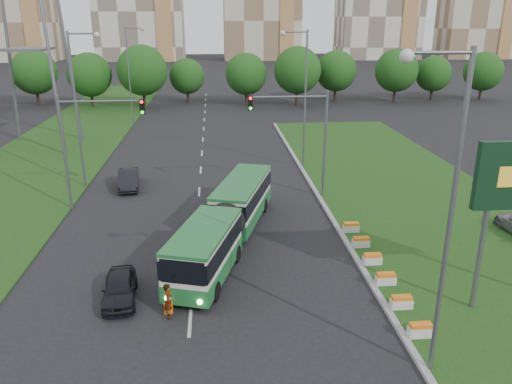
{
  "coord_description": "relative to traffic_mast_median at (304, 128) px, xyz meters",
  "views": [
    {
      "loc": [
        -1.68,
        -25.21,
        12.74
      ],
      "look_at": [
        0.8,
        4.02,
        2.6
      ],
      "focal_mm": 35.0,
      "sensor_mm": 36.0,
      "label": 1
    }
  ],
  "objects": [
    {
      "name": "left_verge",
      "position": [
        -22.78,
        15.0,
        -5.3
      ],
      "size": [
        12.0,
        110.0,
        0.1
      ],
      "primitive_type": "cube",
      "color": "#1A4112",
      "rests_on": "ground"
    },
    {
      "name": "traffic_mast_left",
      "position": [
        -15.16,
        -1.0,
        0.0
      ],
      "size": [
        5.76,
        0.32,
        8.0
      ],
      "color": "slate",
      "rests_on": "ground"
    },
    {
      "name": "car_left_far",
      "position": [
        -13.4,
        3.44,
        -4.62
      ],
      "size": [
        2.1,
        4.56,
        1.45
      ],
      "primitive_type": "imported",
      "rotation": [
        0.0,
        0.0,
        0.13
      ],
      "color": "black",
      "rests_on": "ground"
    },
    {
      "name": "tree_line",
      "position": [
        5.22,
        45.0,
        -0.85
      ],
      "size": [
        120.0,
        8.0,
        9.0
      ],
      "primitive_type": null,
      "color": "#1A4512",
      "rests_on": "ground"
    },
    {
      "name": "shopping_trolley",
      "position": [
        -8.78,
        -15.17,
        -5.09
      ],
      "size": [
        0.31,
        0.33,
        0.53
      ],
      "rotation": [
        0.0,
        0.0,
        -0.38
      ],
      "color": "orange",
      "rests_on": "ground"
    },
    {
      "name": "lane_markings",
      "position": [
        -7.78,
        10.0,
        -5.35
      ],
      "size": [
        0.2,
        100.0,
        0.01
      ],
      "primitive_type": null,
      "color": "#B7B7B0",
      "rests_on": "ground"
    },
    {
      "name": "articulated_bus",
      "position": [
        -6.05,
        -7.87,
        -3.82
      ],
      "size": [
        2.37,
        15.22,
        2.51
      ],
      "rotation": [
        0.0,
        0.0,
        -0.3
      ],
      "color": "beige",
      "rests_on": "ground"
    },
    {
      "name": "grass_median",
      "position": [
        8.22,
        -2.0,
        -5.27
      ],
      "size": [
        14.0,
        60.0,
        0.15
      ],
      "primitive_type": "cube",
      "color": "#1A4112",
      "rests_on": "ground"
    },
    {
      "name": "median_kerb",
      "position": [
        1.27,
        -2.0,
        -5.26
      ],
      "size": [
        0.3,
        60.0,
        0.18
      ],
      "primitive_type": "cube",
      "color": "gray",
      "rests_on": "ground"
    },
    {
      "name": "flower_planters",
      "position": [
        1.92,
        -12.5,
        -4.9
      ],
      "size": [
        1.1,
        11.5,
        0.6
      ],
      "primitive_type": null,
      "color": "silver",
      "rests_on": "grass_median"
    },
    {
      "name": "traffic_mast_median",
      "position": [
        0.0,
        0.0,
        0.0
      ],
      "size": [
        5.76,
        0.32,
        8.0
      ],
      "color": "slate",
      "rests_on": "ground"
    },
    {
      "name": "pedestrian",
      "position": [
        -8.72,
        -15.45,
        -4.5
      ],
      "size": [
        0.46,
        0.65,
        1.69
      ],
      "primitive_type": "imported",
      "rotation": [
        0.0,
        0.0,
        1.66
      ],
      "color": "gray",
      "rests_on": "ground"
    },
    {
      "name": "ground",
      "position": [
        -4.78,
        -10.0,
        -5.35
      ],
      "size": [
        360.0,
        360.0,
        0.0
      ],
      "primitive_type": "plane",
      "color": "black",
      "rests_on": "ground"
    },
    {
      "name": "car_left_near",
      "position": [
        -11.18,
        -13.76,
        -4.7
      ],
      "size": [
        1.9,
        3.93,
        1.29
      ],
      "primitive_type": "imported",
      "rotation": [
        0.0,
        0.0,
        0.1
      ],
      "color": "black",
      "rests_on": "ground"
    },
    {
      "name": "street_lamps",
      "position": [
        -7.78,
        0.0,
        0.65
      ],
      "size": [
        36.0,
        60.0,
        12.0
      ],
      "primitive_type": null,
      "color": "slate",
      "rests_on": "ground"
    }
  ]
}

